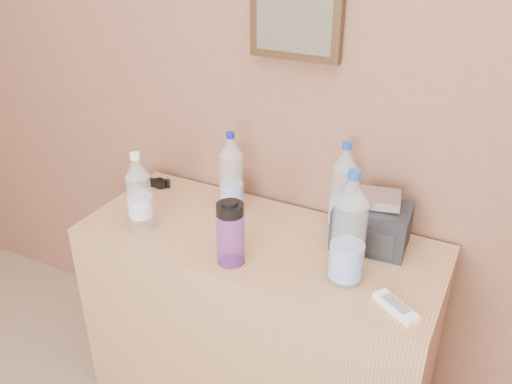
% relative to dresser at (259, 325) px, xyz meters
% --- Properties ---
extents(picture_frame, '(0.30, 0.03, 0.25)m').
position_rel_dresser_xyz_m(picture_frame, '(0.00, 0.24, 1.03)').
color(picture_frame, '#382311').
rests_on(picture_frame, room_shell).
extents(dresser, '(1.19, 0.50, 0.74)m').
position_rel_dresser_xyz_m(dresser, '(0.00, 0.00, 0.00)').
color(dresser, '#A58049').
rests_on(dresser, ground).
extents(pet_large_b, '(0.08, 0.08, 0.30)m').
position_rel_dresser_xyz_m(pet_large_b, '(-0.17, 0.12, 0.50)').
color(pet_large_b, silver).
rests_on(pet_large_b, dresser).
extents(pet_large_c, '(0.08, 0.08, 0.30)m').
position_rel_dresser_xyz_m(pet_large_c, '(0.21, 0.19, 0.51)').
color(pet_large_c, silver).
rests_on(pet_large_c, dresser).
extents(pet_large_d, '(0.10, 0.10, 0.35)m').
position_rel_dresser_xyz_m(pet_large_d, '(0.32, -0.09, 0.53)').
color(pet_large_d, silver).
rests_on(pet_large_d, dresser).
extents(pet_small, '(0.08, 0.08, 0.28)m').
position_rel_dresser_xyz_m(pet_small, '(-0.38, -0.12, 0.49)').
color(pet_small, silver).
rests_on(pet_small, dresser).
extents(nalgene_bottle, '(0.09, 0.09, 0.21)m').
position_rel_dresser_xyz_m(nalgene_bottle, '(-0.02, -0.16, 0.48)').
color(nalgene_bottle, purple).
rests_on(nalgene_bottle, dresser).
extents(sunglasses, '(0.14, 0.08, 0.03)m').
position_rel_dresser_xyz_m(sunglasses, '(-0.53, 0.14, 0.39)').
color(sunglasses, black).
rests_on(sunglasses, dresser).
extents(ac_remote, '(0.14, 0.11, 0.02)m').
position_rel_dresser_xyz_m(ac_remote, '(0.49, -0.15, 0.38)').
color(ac_remote, beige).
rests_on(ac_remote, dresser).
extents(toiletry_bag, '(0.24, 0.18, 0.16)m').
position_rel_dresser_xyz_m(toiletry_bag, '(0.33, 0.13, 0.45)').
color(toiletry_bag, black).
rests_on(toiletry_bag, dresser).
extents(foil_packet, '(0.15, 0.13, 0.03)m').
position_rel_dresser_xyz_m(foil_packet, '(0.34, 0.13, 0.54)').
color(foil_packet, white).
rests_on(foil_packet, toiletry_bag).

